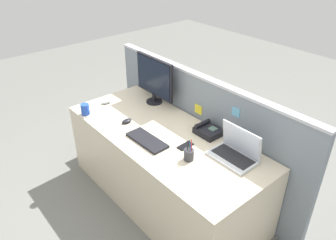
% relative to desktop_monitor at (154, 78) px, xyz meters
% --- Properties ---
extents(ground_plane, '(10.00, 10.00, 0.00)m').
position_rel_desktop_monitor_xyz_m(ground_plane, '(0.52, -0.31, -0.98)').
color(ground_plane, slate).
extents(desk, '(1.94, 0.82, 0.72)m').
position_rel_desktop_monitor_xyz_m(desk, '(0.52, -0.31, -0.62)').
color(desk, beige).
rests_on(desk, ground_plane).
extents(cubicle_divider, '(2.37, 0.07, 1.14)m').
position_rel_desktop_monitor_xyz_m(cubicle_divider, '(0.52, 0.13, -0.41)').
color(cubicle_divider, gray).
rests_on(cubicle_divider, ground_plane).
extents(desktop_monitor, '(0.52, 0.16, 0.47)m').
position_rel_desktop_monitor_xyz_m(desktop_monitor, '(0.00, 0.00, 0.00)').
color(desktop_monitor, black).
rests_on(desktop_monitor, desk).
extents(laptop, '(0.36, 0.23, 0.25)m').
position_rel_desktop_monitor_xyz_m(laptop, '(1.13, -0.10, -0.19)').
color(laptop, silver).
rests_on(laptop, desk).
extents(desk_phone, '(0.21, 0.18, 0.09)m').
position_rel_desktop_monitor_xyz_m(desk_phone, '(0.76, -0.02, -0.23)').
color(desk_phone, black).
rests_on(desk_phone, desk).
extents(keyboard_main, '(0.39, 0.17, 0.02)m').
position_rel_desktop_monitor_xyz_m(keyboard_main, '(0.52, -0.49, -0.25)').
color(keyboard_main, black).
rests_on(keyboard_main, desk).
extents(computer_mouse_right_hand, '(0.07, 0.11, 0.03)m').
position_rel_desktop_monitor_xyz_m(computer_mouse_right_hand, '(-0.29, -0.39, -0.24)').
color(computer_mouse_right_hand, '#9EA0A8').
rests_on(computer_mouse_right_hand, desk).
extents(computer_mouse_left_hand, '(0.07, 0.10, 0.03)m').
position_rel_desktop_monitor_xyz_m(computer_mouse_left_hand, '(0.16, -0.45, -0.24)').
color(computer_mouse_left_hand, black).
rests_on(computer_mouse_left_hand, desk).
extents(pen_cup, '(0.08, 0.08, 0.18)m').
position_rel_desktop_monitor_xyz_m(pen_cup, '(0.92, -0.40, -0.21)').
color(pen_cup, '#333338').
rests_on(pen_cup, desk).
extents(cell_phone_black_slab, '(0.07, 0.14, 0.01)m').
position_rel_desktop_monitor_xyz_m(cell_phone_black_slab, '(0.78, -0.30, -0.25)').
color(cell_phone_black_slab, black).
rests_on(cell_phone_black_slab, desk).
extents(coffee_mug, '(0.12, 0.08, 0.10)m').
position_rel_desktop_monitor_xyz_m(coffee_mug, '(-0.22, -0.66, -0.21)').
color(coffee_mug, blue).
rests_on(coffee_mug, desk).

